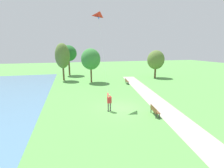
{
  "coord_description": "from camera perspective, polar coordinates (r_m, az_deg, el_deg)",
  "views": [
    {
      "loc": [
        -4.91,
        -15.39,
        6.13
      ],
      "look_at": [
        -0.62,
        0.69,
        2.47
      ],
      "focal_mm": 26.02,
      "sensor_mm": 36.0,
      "label": 1
    }
  ],
  "objects": [
    {
      "name": "flying_kite",
      "position": [
        18.0,
        -4.3,
        22.66
      ],
      "size": [
        1.2,
        2.72,
        8.04
      ],
      "color": "red"
    },
    {
      "name": "walkway_path",
      "position": [
        20.95,
        14.23,
        -4.99
      ],
      "size": [
        7.53,
        31.97,
        0.02
      ],
      "primitive_type": "cube",
      "rotation": [
        0.0,
        0.0,
        -0.16
      ],
      "color": "#ADA393",
      "rests_on": "ground"
    },
    {
      "name": "tree_horizon_far",
      "position": [
        35.68,
        15.15,
        8.18
      ],
      "size": [
        3.67,
        3.14,
        5.78
      ],
      "color": "brown",
      "rests_on": "ground"
    },
    {
      "name": "park_bench_near_walkway",
      "position": [
        15.8,
        14.69,
        -8.86
      ],
      "size": [
        0.68,
        1.55,
        0.88
      ],
      "color": "brown",
      "rests_on": "ground"
    },
    {
      "name": "park_bench_far_walkway",
      "position": [
        28.83,
        5.14,
        1.1
      ],
      "size": [
        0.68,
        1.55,
        0.88
      ],
      "color": "brown",
      "rests_on": "ground"
    },
    {
      "name": "person_kite_flyer",
      "position": [
        16.06,
        -0.97,
        -6.05
      ],
      "size": [
        0.52,
        0.62,
        1.83
      ],
      "color": "#232328",
      "rests_on": "ground"
    },
    {
      "name": "tree_lakeside_far",
      "position": [
        38.87,
        -15.05,
        10.35
      ],
      "size": [
        3.67,
        3.95,
        6.86
      ],
      "color": "brown",
      "rests_on": "ground"
    },
    {
      "name": "tree_treeline_center",
      "position": [
        32.72,
        -17.02,
        9.4
      ],
      "size": [
        2.76,
        2.7,
        7.13
      ],
      "color": "brown",
      "rests_on": "ground"
    },
    {
      "name": "ground_plane",
      "position": [
        17.28,
        2.6,
        -8.4
      ],
      "size": [
        120.0,
        120.0,
        0.0
      ],
      "primitive_type": "plane",
      "color": "#569947"
    },
    {
      "name": "tree_treeline_left",
      "position": [
        29.79,
        -7.46,
        8.64
      ],
      "size": [
        3.47,
        3.29,
        6.16
      ],
      "color": "brown",
      "rests_on": "ground"
    }
  ]
}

